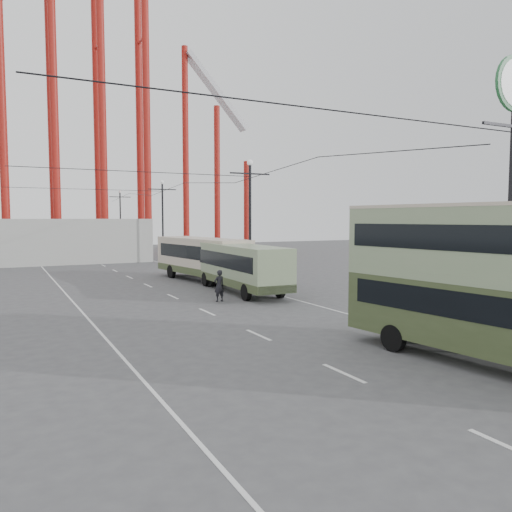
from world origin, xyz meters
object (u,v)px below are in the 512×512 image
double_decker_bus (485,275)px  single_decker_green (239,265)px  pedestrian (219,286)px  single_decker_cream (202,257)px

double_decker_bus → single_decker_green: double_decker_bus is taller
pedestrian → single_decker_green: bearing=-143.4°
double_decker_bus → pedestrian: 16.66m
pedestrian → double_decker_bus: bearing=87.7°
single_decker_green → single_decker_cream: 6.73m
single_decker_cream → pedestrian: bearing=-113.0°
double_decker_bus → single_decker_green: (-0.04, 19.60, -1.28)m
single_decker_cream → pedestrian: (-2.78, -10.06, -0.98)m
single_decker_cream → pedestrian: single_decker_cream is taller
single_decker_green → single_decker_cream: bearing=92.6°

